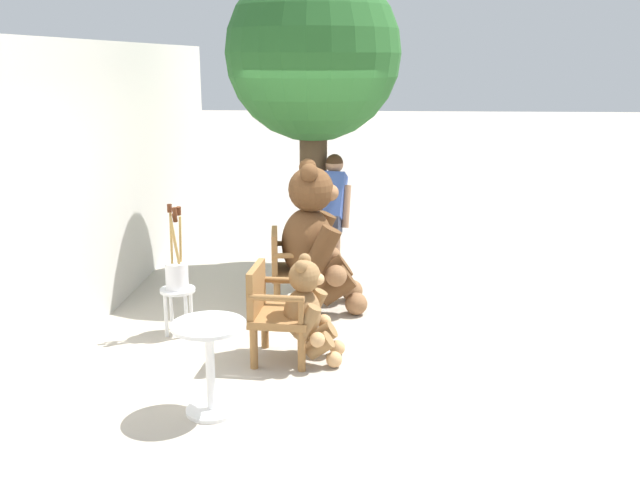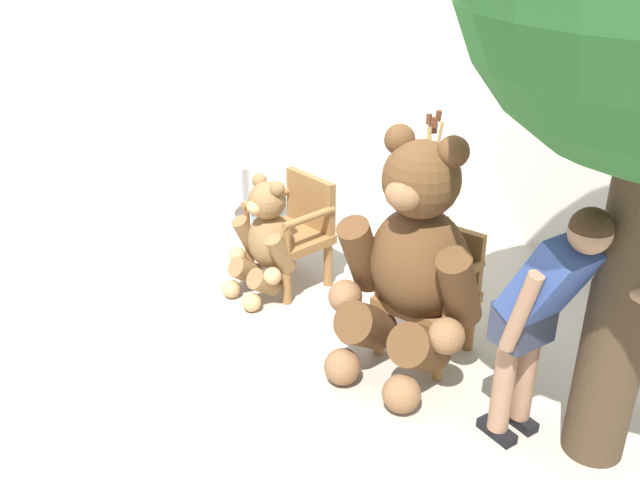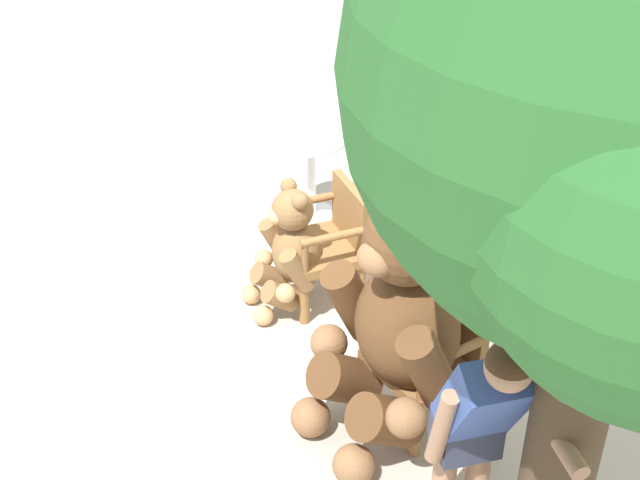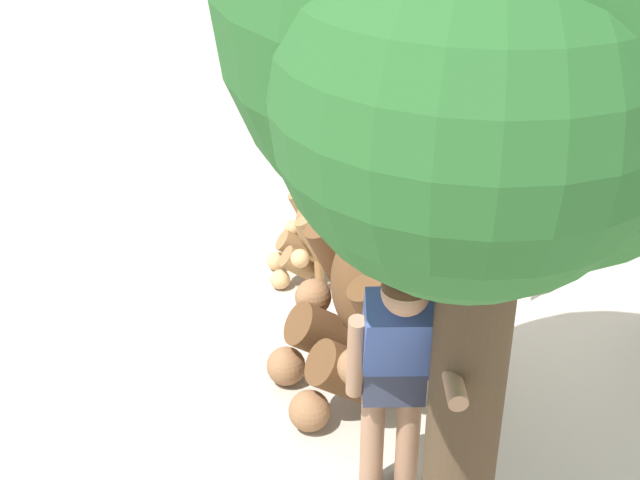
{
  "view_description": "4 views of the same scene",
  "coord_description": "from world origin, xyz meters",
  "px_view_note": "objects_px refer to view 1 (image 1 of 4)",
  "views": [
    {
      "loc": [
        -6.59,
        -0.34,
        2.63
      ],
      "look_at": [
        -0.03,
        0.08,
        0.94
      ],
      "focal_mm": 40.0,
      "sensor_mm": 36.0,
      "label": 1
    },
    {
      "loc": [
        3.0,
        -3.01,
        2.85
      ],
      "look_at": [
        -0.17,
        0.22,
        0.61
      ],
      "focal_mm": 40.0,
      "sensor_mm": 36.0,
      "label": 2
    },
    {
      "loc": [
        3.94,
        -1.9,
        3.84
      ],
      "look_at": [
        -0.23,
        0.16,
        0.8
      ],
      "focal_mm": 50.0,
      "sensor_mm": 36.0,
      "label": 3
    },
    {
      "loc": [
        4.79,
        -1.01,
        3.39
      ],
      "look_at": [
        0.35,
        -0.03,
        0.87
      ],
      "focal_mm": 50.0,
      "sensor_mm": 36.0,
      "label": 4
    }
  ],
  "objects_px": {
    "teddy_bear_small": "(308,310)",
    "person_visitor": "(330,208)",
    "wooden_chair_left": "(275,310)",
    "white_stool": "(178,299)",
    "brush_bucket": "(177,270)",
    "round_side_table": "(210,357)",
    "teddy_bear_large": "(316,238)",
    "patio_tree": "(318,59)",
    "wooden_chair_right": "(291,267)"
  },
  "relations": [
    {
      "from": "teddy_bear_small",
      "to": "person_visitor",
      "type": "distance_m",
      "value": 2.33
    },
    {
      "from": "wooden_chair_left",
      "to": "person_visitor",
      "type": "relative_size",
      "value": 0.56
    },
    {
      "from": "person_visitor",
      "to": "white_stool",
      "type": "bearing_deg",
      "value": 141.25
    },
    {
      "from": "brush_bucket",
      "to": "round_side_table",
      "type": "height_order",
      "value": "brush_bucket"
    },
    {
      "from": "teddy_bear_large",
      "to": "patio_tree",
      "type": "bearing_deg",
      "value": 2.56
    },
    {
      "from": "teddy_bear_large",
      "to": "teddy_bear_small",
      "type": "bearing_deg",
      "value": -178.9
    },
    {
      "from": "white_stool",
      "to": "patio_tree",
      "type": "bearing_deg",
      "value": -29.87
    },
    {
      "from": "teddy_bear_small",
      "to": "round_side_table",
      "type": "distance_m",
      "value": 1.21
    },
    {
      "from": "wooden_chair_left",
      "to": "teddy_bear_small",
      "type": "bearing_deg",
      "value": -91.56
    },
    {
      "from": "teddy_bear_small",
      "to": "brush_bucket",
      "type": "distance_m",
      "value": 1.43
    },
    {
      "from": "wooden_chair_right",
      "to": "brush_bucket",
      "type": "xyz_separation_m",
      "value": [
        -0.79,
        1.02,
        0.18
      ]
    },
    {
      "from": "teddy_bear_large",
      "to": "teddy_bear_small",
      "type": "xyz_separation_m",
      "value": [
        -1.35,
        -0.03,
        -0.31
      ]
    },
    {
      "from": "teddy_bear_small",
      "to": "person_visitor",
      "type": "xyz_separation_m",
      "value": [
        2.29,
        -0.08,
        0.44
      ]
    },
    {
      "from": "teddy_bear_small",
      "to": "white_stool",
      "type": "bearing_deg",
      "value": 67.28
    },
    {
      "from": "wooden_chair_left",
      "to": "teddy_bear_large",
      "type": "bearing_deg",
      "value": -11.23
    },
    {
      "from": "wooden_chair_left",
      "to": "teddy_bear_small",
      "type": "height_order",
      "value": "teddy_bear_small"
    },
    {
      "from": "wooden_chair_right",
      "to": "brush_bucket",
      "type": "relative_size",
      "value": 1.02
    },
    {
      "from": "wooden_chair_right",
      "to": "round_side_table",
      "type": "xyz_separation_m",
      "value": [
        -2.35,
        0.37,
        -0.01
      ]
    },
    {
      "from": "teddy_bear_small",
      "to": "round_side_table",
      "type": "height_order",
      "value": "teddy_bear_small"
    },
    {
      "from": "white_stool",
      "to": "round_side_table",
      "type": "distance_m",
      "value": 1.7
    },
    {
      "from": "person_visitor",
      "to": "patio_tree",
      "type": "distance_m",
      "value": 1.76
    },
    {
      "from": "teddy_bear_small",
      "to": "patio_tree",
      "type": "distance_m",
      "value": 3.44
    },
    {
      "from": "wooden_chair_left",
      "to": "brush_bucket",
      "type": "xyz_separation_m",
      "value": [
        0.54,
        1.02,
        0.18
      ]
    },
    {
      "from": "teddy_bear_small",
      "to": "wooden_chair_right",
      "type": "bearing_deg",
      "value": 12.36
    },
    {
      "from": "round_side_table",
      "to": "patio_tree",
      "type": "xyz_separation_m",
      "value": [
        3.71,
        -0.57,
        2.16
      ]
    },
    {
      "from": "white_stool",
      "to": "wooden_chair_right",
      "type": "bearing_deg",
      "value": -52.43
    },
    {
      "from": "white_stool",
      "to": "round_side_table",
      "type": "bearing_deg",
      "value": -157.35
    },
    {
      "from": "wooden_chair_right",
      "to": "patio_tree",
      "type": "xyz_separation_m",
      "value": [
        1.35,
        -0.21,
        2.15
      ]
    },
    {
      "from": "wooden_chair_right",
      "to": "brush_bucket",
      "type": "height_order",
      "value": "brush_bucket"
    },
    {
      "from": "teddy_bear_large",
      "to": "white_stool",
      "type": "height_order",
      "value": "teddy_bear_large"
    },
    {
      "from": "brush_bucket",
      "to": "patio_tree",
      "type": "bearing_deg",
      "value": -29.82
    },
    {
      "from": "wooden_chair_left",
      "to": "teddy_bear_large",
      "type": "relative_size",
      "value": 0.54
    },
    {
      "from": "wooden_chair_left",
      "to": "white_stool",
      "type": "bearing_deg",
      "value": 62.02
    },
    {
      "from": "white_stool",
      "to": "round_side_table",
      "type": "relative_size",
      "value": 0.64
    },
    {
      "from": "teddy_bear_large",
      "to": "patio_tree",
      "type": "distance_m",
      "value": 2.26
    },
    {
      "from": "wooden_chair_left",
      "to": "patio_tree",
      "type": "height_order",
      "value": "patio_tree"
    },
    {
      "from": "teddy_bear_large",
      "to": "person_visitor",
      "type": "distance_m",
      "value": 0.95
    },
    {
      "from": "wooden_chair_left",
      "to": "round_side_table",
      "type": "height_order",
      "value": "wooden_chair_left"
    },
    {
      "from": "brush_bucket",
      "to": "teddy_bear_small",
      "type": "bearing_deg",
      "value": -112.7
    },
    {
      "from": "teddy_bear_small",
      "to": "round_side_table",
      "type": "relative_size",
      "value": 1.33
    },
    {
      "from": "round_side_table",
      "to": "brush_bucket",
      "type": "bearing_deg",
      "value": 22.62
    },
    {
      "from": "brush_bucket",
      "to": "white_stool",
      "type": "bearing_deg",
      "value": 48.56
    },
    {
      "from": "wooden_chair_left",
      "to": "teddy_bear_small",
      "type": "relative_size",
      "value": 0.9
    },
    {
      "from": "round_side_table",
      "to": "wooden_chair_right",
      "type": "bearing_deg",
      "value": -8.86
    },
    {
      "from": "teddy_bear_large",
      "to": "patio_tree",
      "type": "relative_size",
      "value": 0.43
    },
    {
      "from": "person_visitor",
      "to": "round_side_table",
      "type": "height_order",
      "value": "person_visitor"
    },
    {
      "from": "teddy_bear_large",
      "to": "patio_tree",
      "type": "height_order",
      "value": "patio_tree"
    },
    {
      "from": "wooden_chair_left",
      "to": "teddy_bear_small",
      "type": "distance_m",
      "value": 0.29
    },
    {
      "from": "wooden_chair_left",
      "to": "round_side_table",
      "type": "xyz_separation_m",
      "value": [
        -1.03,
        0.37,
        -0.01
      ]
    },
    {
      "from": "wooden_chair_left",
      "to": "patio_tree",
      "type": "xyz_separation_m",
      "value": [
        2.68,
        -0.21,
        2.15
      ]
    }
  ]
}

